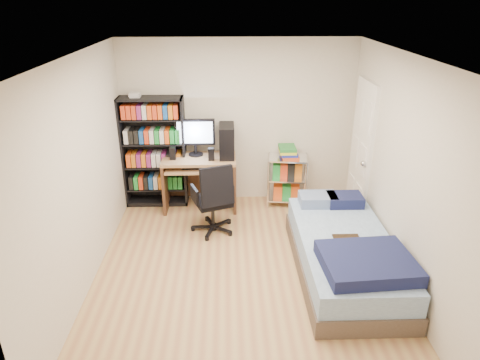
{
  "coord_description": "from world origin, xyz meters",
  "views": [
    {
      "loc": [
        -0.17,
        -4.29,
        3.08
      ],
      "look_at": [
        -0.02,
        0.4,
        1.01
      ],
      "focal_mm": 32.0,
      "sensor_mm": 36.0,
      "label": 1
    }
  ],
  "objects_px": {
    "office_chair": "(214,211)",
    "computer_desk": "(207,161)",
    "bed": "(345,254)",
    "media_shelf": "(154,151)"
  },
  "relations": [
    {
      "from": "office_chair",
      "to": "computer_desk",
      "type": "bearing_deg",
      "value": 77.85
    },
    {
      "from": "bed",
      "to": "media_shelf",
      "type": "bearing_deg",
      "value": 141.74
    },
    {
      "from": "bed",
      "to": "computer_desk",
      "type": "bearing_deg",
      "value": 132.25
    },
    {
      "from": "computer_desk",
      "to": "office_chair",
      "type": "height_order",
      "value": "computer_desk"
    },
    {
      "from": "office_chair",
      "to": "bed",
      "type": "distance_m",
      "value": 1.87
    },
    {
      "from": "computer_desk",
      "to": "bed",
      "type": "xyz_separation_m",
      "value": [
        1.68,
        -1.84,
        -0.47
      ]
    },
    {
      "from": "computer_desk",
      "to": "bed",
      "type": "relative_size",
      "value": 0.64
    },
    {
      "from": "media_shelf",
      "to": "bed",
      "type": "distance_m",
      "value": 3.2
    },
    {
      "from": "media_shelf",
      "to": "computer_desk",
      "type": "height_order",
      "value": "media_shelf"
    },
    {
      "from": "computer_desk",
      "to": "office_chair",
      "type": "distance_m",
      "value": 0.93
    }
  ]
}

